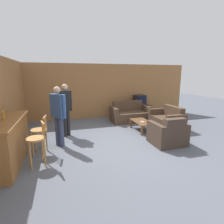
{
  "coord_description": "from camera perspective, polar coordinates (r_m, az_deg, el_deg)",
  "views": [
    {
      "loc": [
        -1.74,
        -4.67,
        2.08
      ],
      "look_at": [
        -0.09,
        0.87,
        0.85
      ],
      "focal_mm": 28.0,
      "sensor_mm": 36.0,
      "label": 1
    }
  ],
  "objects": [
    {
      "name": "wall_back",
      "position": [
        8.56,
        -4.8,
        6.75
      ],
      "size": [
        9.4,
        0.08,
        2.6
      ],
      "color": "#9E6B3D",
      "rests_on": "ground_plane"
    },
    {
      "name": "couch_far",
      "position": [
        8.02,
        5.8,
        -0.74
      ],
      "size": [
        1.72,
        0.92,
        0.9
      ],
      "color": "#4C3828",
      "rests_on": "ground_plane"
    },
    {
      "name": "tv_unit",
      "position": [
        9.06,
        8.89,
        0.44
      ],
      "size": [
        1.12,
        0.44,
        0.57
      ],
      "color": "#2D2319",
      "rests_on": "ground_plane"
    },
    {
      "name": "person_by_counter",
      "position": [
        5.27,
        -17.11,
        -0.39
      ],
      "size": [
        0.44,
        0.51,
        1.77
      ],
      "color": "#384260",
      "rests_on": "ground_plane"
    },
    {
      "name": "bar_counter",
      "position": [
        4.82,
        -30.32,
        -8.33
      ],
      "size": [
        0.55,
        2.1,
        1.07
      ],
      "color": "brown",
      "rests_on": "ground_plane"
    },
    {
      "name": "coffee_table",
      "position": [
        6.7,
        9.76,
        -3.4
      ],
      "size": [
        0.57,
        1.08,
        0.37
      ],
      "color": "brown",
      "rests_on": "ground_plane"
    },
    {
      "name": "ground_plane",
      "position": [
        5.4,
        3.65,
        -10.65
      ],
      "size": [
        24.0,
        24.0,
        0.0
      ],
      "primitive_type": "plane",
      "color": "#565B66"
    },
    {
      "name": "tv",
      "position": [
        8.97,
        9.01,
        3.84
      ],
      "size": [
        0.56,
        0.46,
        0.52
      ],
      "color": "black",
      "rests_on": "tv_unit"
    },
    {
      "name": "bar_chair_near",
      "position": [
        4.4,
        -23.44,
        -8.9
      ],
      "size": [
        0.5,
        0.5,
        1.03
      ],
      "color": "#B77F42",
      "rests_on": "ground_plane"
    },
    {
      "name": "bar_chair_mid",
      "position": [
        5.02,
        -22.6,
        -6.31
      ],
      "size": [
        0.46,
        0.46,
        1.03
      ],
      "color": "#B77F42",
      "rests_on": "ground_plane"
    },
    {
      "name": "person_by_window",
      "position": [
        6.07,
        -14.88,
        1.69
      ],
      "size": [
        0.44,
        0.34,
        1.79
      ],
      "color": "black",
      "rests_on": "ground_plane"
    },
    {
      "name": "armchair_near",
      "position": [
        5.6,
        17.8,
        -6.91
      ],
      "size": [
        0.96,
        0.87,
        0.88
      ],
      "color": "#423328",
      "rests_on": "ground_plane"
    },
    {
      "name": "loveseat_right",
      "position": [
        7.31,
        17.57,
        -2.53
      ],
      "size": [
        0.84,
        1.42,
        0.86
      ],
      "color": "#4C3828",
      "rests_on": "ground_plane"
    },
    {
      "name": "bottle",
      "position": [
        4.66,
        -31.95,
        -0.74
      ],
      "size": [
        0.06,
        0.06,
        0.28
      ],
      "color": "#B27A23",
      "rests_on": "bar_counter"
    },
    {
      "name": "wall_left",
      "position": [
        6.25,
        -30.69,
        3.17
      ],
      "size": [
        0.08,
        8.68,
        2.6
      ],
      "color": "#9E6B3D",
      "rests_on": "ground_plane"
    },
    {
      "name": "book_on_table",
      "position": [
        6.58,
        9.91,
        -3.16
      ],
      "size": [
        0.18,
        0.18,
        0.02
      ],
      "color": "#B7AD99",
      "rests_on": "coffee_table"
    }
  ]
}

